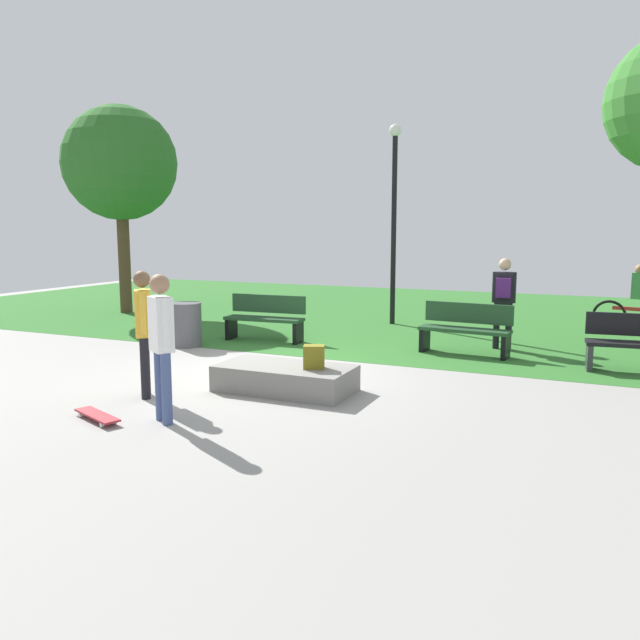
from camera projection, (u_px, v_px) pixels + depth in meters
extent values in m
plane|color=gray|center=(266.00, 372.00, 9.98)|extent=(28.00, 28.00, 0.00)
cube|color=#2D6B28|center=(405.00, 313.00, 16.87)|extent=(26.60, 12.73, 0.01)
cube|color=gray|center=(285.00, 378.00, 8.80)|extent=(1.88, 0.95, 0.36)
cube|color=olive|center=(314.00, 357.00, 8.57)|extent=(0.33, 0.29, 0.32)
cylinder|color=#3F5184|center=(167.00, 389.00, 7.27)|extent=(0.12, 0.12, 0.84)
cylinder|color=#3F5184|center=(160.00, 385.00, 7.45)|extent=(0.12, 0.12, 0.84)
cube|color=white|center=(161.00, 324.00, 7.25)|extent=(0.38, 0.34, 0.63)
cylinder|color=white|center=(166.00, 324.00, 7.11)|extent=(0.09, 0.09, 0.58)
cylinder|color=white|center=(156.00, 320.00, 7.39)|extent=(0.09, 0.09, 0.58)
sphere|color=#9E7556|center=(159.00, 284.00, 7.19)|extent=(0.23, 0.23, 0.23)
cylinder|color=black|center=(145.00, 368.00, 8.36)|extent=(0.12, 0.12, 0.83)
cylinder|color=black|center=(145.00, 365.00, 8.57)|extent=(0.12, 0.12, 0.83)
cube|color=gold|center=(143.00, 313.00, 8.36)|extent=(0.35, 0.38, 0.62)
cylinder|color=gold|center=(143.00, 313.00, 8.20)|extent=(0.09, 0.09, 0.57)
cylinder|color=gold|center=(143.00, 310.00, 8.52)|extent=(0.09, 0.09, 0.57)
sphere|color=brown|center=(142.00, 279.00, 8.30)|extent=(0.22, 0.22, 0.22)
cube|color=#A5262D|center=(97.00, 415.00, 7.47)|extent=(0.82, 0.48, 0.02)
cylinder|color=silver|center=(115.00, 422.00, 7.33)|extent=(0.06, 0.05, 0.06)
cylinder|color=silver|center=(102.00, 425.00, 7.22)|extent=(0.06, 0.05, 0.06)
cylinder|color=silver|center=(93.00, 412.00, 7.72)|extent=(0.06, 0.05, 0.06)
cylinder|color=silver|center=(80.00, 415.00, 7.61)|extent=(0.06, 0.05, 0.06)
cube|color=black|center=(640.00, 325.00, 10.01)|extent=(1.60, 0.23, 0.36)
cube|color=#2D2D33|center=(589.00, 356.00, 10.10)|extent=(0.12, 0.40, 0.45)
cube|color=#1E4223|center=(264.00, 319.00, 12.61)|extent=(1.63, 0.55, 0.06)
cube|color=#1E4223|center=(268.00, 304.00, 12.77)|extent=(1.60, 0.17, 0.36)
cube|color=black|center=(298.00, 332.00, 12.39)|extent=(0.11, 0.40, 0.45)
cube|color=black|center=(231.00, 328.00, 12.89)|extent=(0.11, 0.40, 0.45)
cube|color=#1E4223|center=(464.00, 330.00, 11.25)|extent=(1.63, 0.58, 0.06)
cube|color=#1E4223|center=(468.00, 313.00, 11.40)|extent=(1.60, 0.20, 0.36)
cube|color=black|center=(506.00, 346.00, 10.93)|extent=(0.12, 0.40, 0.45)
cube|color=black|center=(425.00, 339.00, 11.64)|extent=(0.12, 0.40, 0.45)
cylinder|color=#4C3823|center=(124.00, 256.00, 16.69)|extent=(0.31, 0.31, 3.02)
sphere|color=#286623|center=(120.00, 163.00, 16.35)|extent=(2.93, 2.93, 2.93)
cylinder|color=black|center=(394.00, 232.00, 14.63)|extent=(0.12, 0.12, 4.31)
sphere|color=silver|center=(395.00, 130.00, 14.29)|extent=(0.28, 0.28, 0.28)
cylinder|color=#4C4C51|center=(186.00, 325.00, 12.09)|extent=(0.59, 0.59, 0.84)
cylinder|color=black|center=(496.00, 327.00, 11.84)|extent=(0.12, 0.12, 0.82)
cylinder|color=black|center=(509.00, 328.00, 11.76)|extent=(0.12, 0.12, 0.82)
cube|color=black|center=(504.00, 289.00, 11.70)|extent=(0.33, 0.22, 0.62)
cylinder|color=black|center=(495.00, 287.00, 11.75)|extent=(0.09, 0.09, 0.57)
cylinder|color=black|center=(514.00, 288.00, 11.63)|extent=(0.09, 0.09, 0.57)
sphere|color=tan|center=(505.00, 264.00, 11.63)|extent=(0.22, 0.22, 0.22)
cube|color=#4C1E66|center=(503.00, 288.00, 11.54)|extent=(0.27, 0.17, 0.36)
torus|color=black|center=(609.00, 316.00, 13.81)|extent=(0.72, 0.21, 0.72)
cube|color=#B22626|center=(637.00, 309.00, 13.46)|extent=(0.98, 0.25, 0.08)
cube|color=#3F8C4C|center=(639.00, 286.00, 13.38)|extent=(0.31, 0.24, 0.56)
sphere|color=#9E7556|center=(640.00, 269.00, 13.33)|extent=(0.22, 0.22, 0.22)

